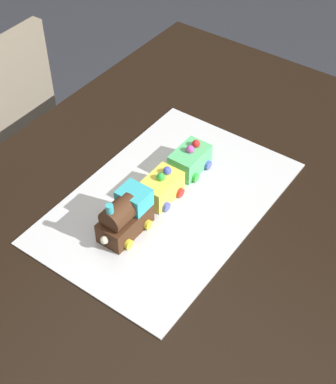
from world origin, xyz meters
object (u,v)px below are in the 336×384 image
(cake_car_flatbed_lemon, at_px, (161,187))
(cake_car_gondola_mint_green, at_px, (190,160))
(dining_table, at_px, (180,235))
(cake_locomotive, at_px, (125,215))

(cake_car_flatbed_lemon, bearing_deg, cake_car_gondola_mint_green, 0.00)
(dining_table, bearing_deg, cake_car_gondola_mint_green, 24.22)
(cake_car_gondola_mint_green, bearing_deg, cake_locomotive, -180.00)
(cake_locomotive, xyz_separation_m, cake_car_flatbed_lemon, (0.13, 0.00, -0.02))
(cake_car_flatbed_lemon, relative_size, cake_car_gondola_mint_green, 1.00)
(cake_locomotive, height_order, cake_car_gondola_mint_green, cake_locomotive)
(dining_table, distance_m, cake_locomotive, 0.22)
(dining_table, distance_m, cake_car_gondola_mint_green, 0.18)
(cake_car_flatbed_lemon, height_order, cake_car_gondola_mint_green, same)
(dining_table, xyz_separation_m, cake_car_gondola_mint_green, (0.11, 0.05, 0.14))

